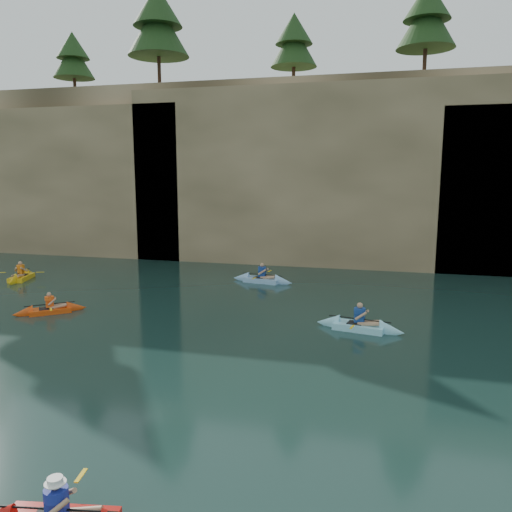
# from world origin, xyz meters

# --- Properties ---
(ground) EXTENTS (160.00, 160.00, 0.00)m
(ground) POSITION_xyz_m (0.00, 0.00, 0.00)
(ground) COLOR black
(ground) RESTS_ON ground
(cliff) EXTENTS (70.00, 16.00, 12.00)m
(cliff) POSITION_xyz_m (0.00, 30.00, 6.00)
(cliff) COLOR tan
(cliff) RESTS_ON ground
(cliff_slab_west) EXTENTS (26.00, 2.40, 10.56)m
(cliff_slab_west) POSITION_xyz_m (-20.00, 22.60, 5.28)
(cliff_slab_west) COLOR tan
(cliff_slab_west) RESTS_ON ground
(cliff_slab_center) EXTENTS (24.00, 2.40, 11.40)m
(cliff_slab_center) POSITION_xyz_m (2.00, 22.60, 5.70)
(cliff_slab_center) COLOR tan
(cliff_slab_center) RESTS_ON ground
(sea_cave_west) EXTENTS (4.50, 1.00, 4.00)m
(sea_cave_west) POSITION_xyz_m (-18.00, 21.95, 2.00)
(sea_cave_west) COLOR black
(sea_cave_west) RESTS_ON ground
(sea_cave_center) EXTENTS (3.50, 1.00, 3.20)m
(sea_cave_center) POSITION_xyz_m (-4.00, 21.95, 1.60)
(sea_cave_center) COLOR black
(sea_cave_center) RESTS_ON ground
(sea_cave_east) EXTENTS (5.00, 1.00, 4.50)m
(sea_cave_east) POSITION_xyz_m (10.00, 21.95, 2.25)
(sea_cave_east) COLOR black
(sea_cave_east) RESTS_ON ground
(cliff_pines) EXTENTS (56.00, 6.00, 7.83)m
(cliff_pines) POSITION_xyz_m (0.00, 25.00, 15.91)
(cliff_pines) COLOR black
(cliff_pines) RESTS_ON cliff
(kayaker_orange) EXTENTS (2.66, 2.36, 1.10)m
(kayaker_orange) POSITION_xyz_m (-7.33, 8.61, 0.14)
(kayaker_orange) COLOR #E5480E
(kayaker_orange) RESTS_ON ground
(kayaker_ltblue_near) EXTENTS (3.39, 2.52, 1.31)m
(kayaker_ltblue_near) POSITION_xyz_m (5.29, 9.51, 0.16)
(kayaker_ltblue_near) COLOR #97E7FE
(kayaker_ltblue_near) RESTS_ON ground
(kayaker_yellow) EXTENTS (2.41, 3.18, 1.27)m
(kayaker_yellow) POSITION_xyz_m (-13.07, 13.87, 0.16)
(kayaker_yellow) COLOR yellow
(kayaker_yellow) RESTS_ON ground
(kayaker_ltblue_mid) EXTENTS (3.49, 2.52, 1.30)m
(kayaker_ltblue_mid) POSITION_xyz_m (-0.16, 16.55, 0.16)
(kayaker_ltblue_mid) COLOR #8BBAE8
(kayaker_ltblue_mid) RESTS_ON ground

